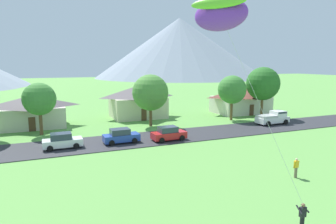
{
  "coord_description": "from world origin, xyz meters",
  "views": [
    {
      "loc": [
        -10.17,
        -5.3,
        9.39
      ],
      "look_at": [
        1.31,
        22.88,
        4.36
      ],
      "focal_mm": 31.76,
      "sensor_mm": 36.0,
      "label": 1
    }
  ],
  "objects": [
    {
      "name": "parked_car_red_east_end",
      "position": [
        3.23,
        27.42,
        0.87
      ],
      "size": [
        4.28,
        2.24,
        1.68
      ],
      "color": "red",
      "rests_on": "road_strip"
    },
    {
      "name": "house_left_center",
      "position": [
        23.79,
        41.4,
        2.5
      ],
      "size": [
        10.6,
        7.29,
        4.82
      ],
      "color": "beige",
      "rests_on": "ground"
    },
    {
      "name": "pickup_truck_white_west_side",
      "position": [
        21.87,
        30.28,
        1.06
      ],
      "size": [
        5.24,
        2.41,
        1.99
      ],
      "color": "white",
      "rests_on": "road_strip"
    },
    {
      "name": "house_right_center",
      "position": [
        -12.42,
        42.27,
        2.44
      ],
      "size": [
        9.77,
        6.71,
        4.71
      ],
      "color": "beige",
      "rests_on": "ground"
    },
    {
      "name": "tree_center",
      "position": [
        -11.23,
        36.52,
        4.75
      ],
      "size": [
        4.26,
        4.26,
        6.9
      ],
      "color": "brown",
      "rests_on": "ground"
    },
    {
      "name": "watcher_person",
      "position": [
        8.46,
        12.39,
        0.88
      ],
      "size": [
        0.56,
        0.24,
        1.68
      ],
      "color": "#70604C",
      "rests_on": "ground"
    },
    {
      "name": "tree_right_of_center",
      "position": [
        3.91,
        36.16,
        5.07
      ],
      "size": [
        5.36,
        5.36,
        7.77
      ],
      "color": "brown",
      "rests_on": "ground"
    },
    {
      "name": "mountain_east_ridge",
      "position": [
        70.78,
        173.81,
        18.94
      ],
      "size": [
        108.63,
        108.63,
        37.89
      ],
      "primitive_type": "cone",
      "color": "gray",
      "rests_on": "ground"
    },
    {
      "name": "road_strip",
      "position": [
        0.0,
        29.1,
        0.04
      ],
      "size": [
        160.0,
        7.11,
        0.08
      ],
      "primitive_type": "cube",
      "color": "#2D2D33",
      "rests_on": "ground"
    },
    {
      "name": "kite_flyer_with_kite",
      "position": [
        0.18,
        11.31,
        12.31
      ],
      "size": [
        4.45,
        7.32,
        13.55
      ],
      "color": "black",
      "rests_on": "ground"
    },
    {
      "name": "parked_car_blue_mid_east",
      "position": [
        -2.45,
        28.4,
        0.87
      ],
      "size": [
        4.24,
        2.16,
        1.68
      ],
      "color": "#2847A8",
      "rests_on": "road_strip"
    },
    {
      "name": "tree_near_right",
      "position": [
        17.92,
        35.76,
        5.06
      ],
      "size": [
        4.66,
        4.66,
        7.41
      ],
      "color": "brown",
      "rests_on": "ground"
    },
    {
      "name": "house_leftmost",
      "position": [
        4.31,
        44.33,
        2.84
      ],
      "size": [
        9.56,
        7.68,
        5.48
      ],
      "color": "beige",
      "rests_on": "ground"
    },
    {
      "name": "parked_car_white_west_end",
      "position": [
        -9.0,
        28.64,
        0.87
      ],
      "size": [
        4.22,
        2.12,
        1.68
      ],
      "color": "white",
      "rests_on": "road_strip"
    },
    {
      "name": "tree_left_of_center",
      "position": [
        24.18,
        35.81,
        5.88
      ],
      "size": [
        5.7,
        5.7,
        8.75
      ],
      "color": "brown",
      "rests_on": "ground"
    }
  ]
}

